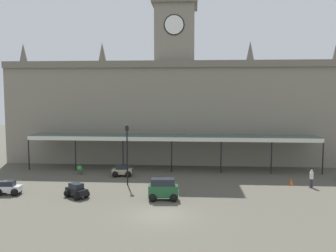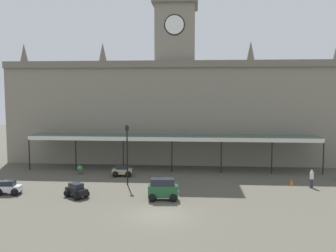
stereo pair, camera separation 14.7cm
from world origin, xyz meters
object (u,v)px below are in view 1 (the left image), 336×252
car_white_sedan (9,189)px  planter_forecourt_centre (80,170)px  car_beige_sedan (122,172)px  pedestrian_near_entrance (311,178)px  car_black_sedan (77,191)px  victorian_lamppost (127,148)px  car_green_van (163,190)px  traffic_cone (291,182)px

car_white_sedan → planter_forecourt_centre: (3.68, 7.92, -0.01)m
car_beige_sedan → pedestrian_near_entrance: bearing=-10.2°
car_beige_sedan → car_black_sedan: (-2.27, -7.86, 0.00)m
victorian_lamppost → car_black_sedan: bearing=-128.1°
car_beige_sedan → pedestrian_near_entrance: (18.26, -3.27, 0.41)m
car_green_van → planter_forecourt_centre: size_ratio=2.56×
car_black_sedan → victorian_lamppost: 6.39m
car_green_van → car_beige_sedan: bearing=121.7°
car_green_van → victorian_lamppost: size_ratio=0.43×
traffic_cone → car_white_sedan: bearing=-168.5°
car_beige_sedan → victorian_lamppost: victorian_lamppost is taller
traffic_cone → car_black_sedan: bearing=-163.8°
victorian_lamppost → planter_forecourt_centre: size_ratio=5.99×
car_green_van → car_black_sedan: car_green_van is taller
car_green_van → victorian_lamppost: bearing=129.1°
car_green_van → pedestrian_near_entrance: bearing=19.9°
car_green_van → traffic_cone: 13.05m
car_black_sedan → car_green_van: bearing=-1.8°
planter_forecourt_centre → car_beige_sedan: bearing=-5.9°
car_beige_sedan → pedestrian_near_entrance: 18.56m
car_green_van → car_beige_sedan: car_green_van is taller
pedestrian_near_entrance → victorian_lamppost: (-17.06, -0.15, 2.60)m
car_black_sedan → planter_forecourt_centre: size_ratio=2.34×
car_beige_sedan → car_white_sedan: bearing=-138.3°
car_beige_sedan → traffic_cone: bearing=-8.0°
traffic_cone → victorian_lamppost: bearing=-176.0°
car_green_van → car_white_sedan: car_green_van is taller
pedestrian_near_entrance → traffic_cone: bearing=148.9°
planter_forecourt_centre → car_white_sedan: bearing=-114.9°
car_green_van → planter_forecourt_centre: (-9.68, 8.56, -0.32)m
car_beige_sedan → car_white_sedan: size_ratio=1.01×
pedestrian_near_entrance → planter_forecourt_centre: pedestrian_near_entrance is taller
car_white_sedan → car_black_sedan: same height
pedestrian_near_entrance → car_white_sedan: bearing=-171.1°
car_black_sedan → traffic_cone: bearing=16.2°
car_white_sedan → planter_forecourt_centre: car_white_sedan is taller
pedestrian_near_entrance → car_green_van: bearing=-160.1°
car_beige_sedan → car_white_sedan: 11.19m
car_beige_sedan → pedestrian_near_entrance: size_ratio=1.27×
car_black_sedan → planter_forecourt_centre: car_black_sedan is taller
car_black_sedan → pedestrian_near_entrance: bearing=12.6°
car_green_van → planter_forecourt_centre: car_green_van is taller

